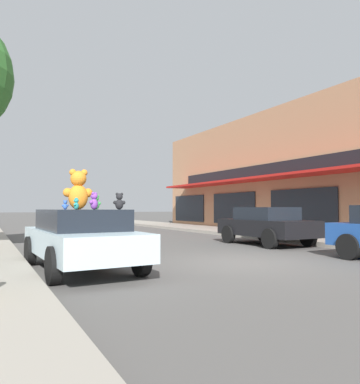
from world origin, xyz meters
TOP-DOWN VIEW (x-y plane):
  - ground_plane at (0.00, 0.00)m, footprint 260.00×260.00m
  - plush_art_car at (-3.94, 0.78)m, footprint 2.11×4.50m
  - teddy_bear_giant at (-3.92, 1.21)m, footprint 0.70×0.43m
  - teddy_bear_black at (-3.36, -0.20)m, footprint 0.27×0.18m
  - teddy_bear_purple at (-3.86, -0.02)m, footprint 0.25×0.25m
  - teddy_bear_blue at (-4.19, 1.35)m, footprint 0.16×0.10m
  - teddy_bear_green at (-3.35, 1.74)m, footprint 0.28×0.17m
  - teddy_bear_teal at (-4.24, -0.09)m, footprint 0.15×0.18m
  - parked_car_far_center at (3.78, 3.45)m, footprint 2.02×4.00m

SIDE VIEW (x-z plane):
  - ground_plane at x=0.00m, z-range 0.00..0.00m
  - plush_art_car at x=-3.94m, z-range 0.07..1.45m
  - parked_car_far_center at x=3.78m, z-range 0.05..1.50m
  - teddy_bear_blue at x=-4.19m, z-range 1.38..1.60m
  - teddy_bear_teal at x=-4.24m, z-range 1.37..1.62m
  - teddy_bear_black at x=-3.36m, z-range 1.37..1.73m
  - teddy_bear_purple at x=-3.86m, z-range 1.37..1.74m
  - teddy_bear_green at x=-3.35m, z-range 1.37..1.75m
  - teddy_bear_giant at x=-3.92m, z-range 1.36..2.33m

